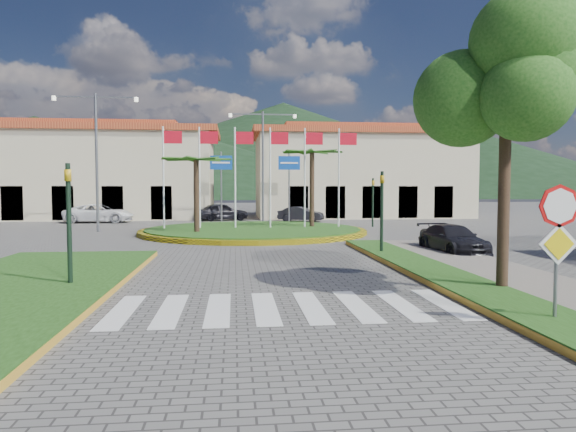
{
  "coord_description": "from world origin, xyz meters",
  "views": [
    {
      "loc": [
        -1.05,
        -6.89,
        2.59
      ],
      "look_at": [
        0.51,
        8.0,
        1.76
      ],
      "focal_mm": 32.0,
      "sensor_mm": 36.0,
      "label": 1
    }
  ],
  "objects": [
    {
      "name": "ground",
      "position": [
        0.0,
        0.0,
        0.0
      ],
      "size": [
        160.0,
        160.0,
        0.0
      ],
      "primitive_type": "plane",
      "color": "#5C5957",
      "rests_on": "ground"
    },
    {
      "name": "verge_right",
      "position": [
        4.8,
        2.0,
        0.09
      ],
      "size": [
        1.6,
        28.0,
        0.18
      ],
      "primitive_type": "cube",
      "color": "#1F4413",
      "rests_on": "ground"
    },
    {
      "name": "median_left",
      "position": [
        -6.5,
        6.0,
        0.09
      ],
      "size": [
        5.0,
        14.0,
        0.18
      ],
      "primitive_type": "cube",
      "color": "#1F4413",
      "rests_on": "ground"
    },
    {
      "name": "crosswalk",
      "position": [
        0.0,
        4.0,
        0.01
      ],
      "size": [
        8.0,
        3.0,
        0.01
      ],
      "primitive_type": "cube",
      "color": "silver",
      "rests_on": "ground"
    },
    {
      "name": "roundabout_island",
      "position": [
        0.0,
        22.0,
        0.17
      ],
      "size": [
        12.7,
        12.7,
        6.0
      ],
      "color": "yellow",
      "rests_on": "ground"
    },
    {
      "name": "stop_sign",
      "position": [
        4.9,
        1.96,
        1.79
      ],
      "size": [
        0.8,
        0.11,
        2.65
      ],
      "color": "slate",
      "rests_on": "ground"
    },
    {
      "name": "deciduous_tree",
      "position": [
        5.5,
        5.0,
        5.18
      ],
      "size": [
        3.6,
        3.6,
        6.8
      ],
      "color": "black",
      "rests_on": "ground"
    },
    {
      "name": "traffic_light_left",
      "position": [
        -5.2,
        6.5,
        1.94
      ],
      "size": [
        0.15,
        0.18,
        3.2
      ],
      "color": "black",
      "rests_on": "ground"
    },
    {
      "name": "traffic_light_right",
      "position": [
        4.5,
        12.0,
        1.94
      ],
      "size": [
        0.15,
        0.18,
        3.2
      ],
      "color": "black",
      "rests_on": "ground"
    },
    {
      "name": "traffic_light_far",
      "position": [
        8.0,
        26.0,
        1.94
      ],
      "size": [
        0.18,
        0.15,
        3.2
      ],
      "color": "black",
      "rests_on": "ground"
    },
    {
      "name": "direction_sign_west",
      "position": [
        -2.0,
        30.97,
        3.53
      ],
      "size": [
        1.6,
        0.14,
        5.2
      ],
      "color": "slate",
      "rests_on": "ground"
    },
    {
      "name": "direction_sign_east",
      "position": [
        3.0,
        30.97,
        3.53
      ],
      "size": [
        1.6,
        0.14,
        5.2
      ],
      "color": "slate",
      "rests_on": "ground"
    },
    {
      "name": "street_lamp_centre",
      "position": [
        1.0,
        30.0,
        4.5
      ],
      "size": [
        4.8,
        0.16,
        8.0
      ],
      "color": "slate",
      "rests_on": "ground"
    },
    {
      "name": "street_lamp_west",
      "position": [
        -9.0,
        24.0,
        4.5
      ],
      "size": [
        4.8,
        0.16,
        8.0
      ],
      "color": "slate",
      "rests_on": "ground"
    },
    {
      "name": "building_left",
      "position": [
        -14.0,
        38.0,
        3.9
      ],
      "size": [
        23.32,
        9.54,
        8.05
      ],
      "color": "beige",
      "rests_on": "ground"
    },
    {
      "name": "building_right",
      "position": [
        10.0,
        38.0,
        3.9
      ],
      "size": [
        19.08,
        9.54,
        8.05
      ],
      "color": "beige",
      "rests_on": "ground"
    },
    {
      "name": "hill_far_west",
      "position": [
        -55.0,
        140.0,
        11.0
      ],
      "size": [
        140.0,
        140.0,
        22.0
      ],
      "primitive_type": "cone",
      "color": "black",
      "rests_on": "ground"
    },
    {
      "name": "hill_far_mid",
      "position": [
        15.0,
        160.0,
        15.0
      ],
      "size": [
        180.0,
        180.0,
        30.0
      ],
      "primitive_type": "cone",
      "color": "black",
      "rests_on": "ground"
    },
    {
      "name": "hill_far_east",
      "position": [
        70.0,
        135.0,
        9.0
      ],
      "size": [
        120.0,
        120.0,
        18.0
      ],
      "primitive_type": "cone",
      "color": "black",
      "rests_on": "ground"
    },
    {
      "name": "hill_near_back",
      "position": [
        -10.0,
        130.0,
        8.0
      ],
      "size": [
        110.0,
        110.0,
        16.0
      ],
      "primitive_type": "cone",
      "color": "black",
      "rests_on": "ground"
    },
    {
      "name": "white_van",
      "position": [
        -10.97,
        32.05,
        0.68
      ],
      "size": [
        4.93,
        2.32,
        1.36
      ],
      "primitive_type": "imported",
      "rotation": [
        0.0,
        0.0,
        1.56
      ],
      "color": "white",
      "rests_on": "ground"
    },
    {
      "name": "car_dark_a",
      "position": [
        -2.02,
        33.5,
        0.68
      ],
      "size": [
        4.3,
        2.72,
        1.37
      ],
      "primitive_type": "imported",
      "rotation": [
        0.0,
        0.0,
        1.87
      ],
      "color": "black",
      "rests_on": "ground"
    },
    {
      "name": "car_dark_b",
      "position": [
        3.97,
        31.69,
        0.56
      ],
      "size": [
        3.62,
        2.36,
        1.13
      ],
      "primitive_type": "imported",
      "rotation": [
        0.0,
        0.0,
        1.2
      ],
      "color": "black",
      "rests_on": "ground"
    },
    {
      "name": "car_side_right",
      "position": [
        7.5,
        12.39,
        0.56
      ],
      "size": [
        1.86,
        3.95,
        1.11
      ],
      "primitive_type": "imported",
      "rotation": [
        0.0,
        0.0,
        0.08
      ],
      "color": "black",
      "rests_on": "ground"
    }
  ]
}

